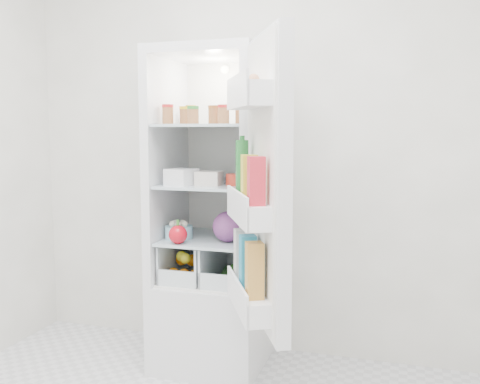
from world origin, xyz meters
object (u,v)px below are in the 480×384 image
(refrigerator, at_px, (216,249))
(mushroom_bowl, at_px, (179,232))
(fridge_door, at_px, (262,190))
(red_cabbage, at_px, (228,227))

(refrigerator, distance_m, mushroom_bowl, 0.25)
(mushroom_bowl, bearing_deg, fridge_door, -36.93)
(refrigerator, bearing_deg, red_cabbage, -49.42)
(refrigerator, distance_m, red_cabbage, 0.25)
(red_cabbage, xyz_separation_m, fridge_door, (0.31, -0.46, 0.26))
(mushroom_bowl, bearing_deg, refrigerator, 42.42)
(fridge_door, bearing_deg, mushroom_bowl, 25.83)
(red_cabbage, bearing_deg, mushroom_bowl, -179.05)
(fridge_door, bearing_deg, red_cabbage, 7.11)
(red_cabbage, height_order, mushroom_bowl, red_cabbage)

